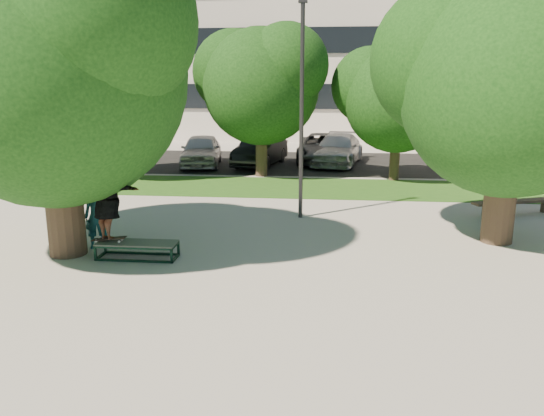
# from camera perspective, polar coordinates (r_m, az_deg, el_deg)

# --- Properties ---
(ground) EXTENTS (120.00, 120.00, 0.00)m
(ground) POSITION_cam_1_polar(r_m,az_deg,el_deg) (11.07, -3.43, -7.26)
(ground) COLOR #ACA59E
(ground) RESTS_ON ground
(grass_strip) EXTENTS (30.00, 4.00, 0.02)m
(grass_strip) POSITION_cam_1_polar(r_m,az_deg,el_deg) (20.12, 3.68, 2.20)
(grass_strip) COLOR #1E4C15
(grass_strip) RESTS_ON ground
(asphalt_strip) EXTENTS (40.00, 8.00, 0.01)m
(asphalt_strip) POSITION_cam_1_polar(r_m,az_deg,el_deg) (26.57, 2.05, 4.94)
(asphalt_strip) COLOR black
(asphalt_strip) RESTS_ON ground
(tree_left) EXTENTS (6.96, 5.95, 7.12)m
(tree_left) POSITION_cam_1_polar(r_m,az_deg,el_deg) (12.81, -22.88, 14.71)
(tree_left) COLOR #38281E
(tree_left) RESTS_ON ground
(tree_right) EXTENTS (6.24, 5.33, 6.51)m
(tree_right) POSITION_cam_1_polar(r_m,az_deg,el_deg) (13.97, 24.03, 13.06)
(tree_right) COLOR #38281E
(tree_right) RESTS_ON ground
(bg_tree_left) EXTENTS (5.28, 4.51, 5.77)m
(bg_tree_left) POSITION_cam_1_polar(r_m,az_deg,el_deg) (22.84, -15.83, 12.47)
(bg_tree_left) COLOR #38281E
(bg_tree_left) RESTS_ON ground
(bg_tree_mid) EXTENTS (5.76, 4.92, 6.24)m
(bg_tree_mid) POSITION_cam_1_polar(r_m,az_deg,el_deg) (22.47, -1.36, 13.67)
(bg_tree_mid) COLOR #38281E
(bg_tree_mid) RESTS_ON ground
(bg_tree_right) EXTENTS (5.04, 4.31, 5.43)m
(bg_tree_right) POSITION_cam_1_polar(r_m,az_deg,el_deg) (21.97, 13.22, 11.97)
(bg_tree_right) COLOR #38281E
(bg_tree_right) RESTS_ON ground
(lamppost) EXTENTS (0.25, 0.15, 6.11)m
(lamppost) POSITION_cam_1_polar(r_m,az_deg,el_deg) (15.26, 3.21, 10.55)
(lamppost) COLOR #2D2D30
(lamppost) RESTS_ON ground
(office_building) EXTENTS (30.00, 14.12, 16.00)m
(office_building) POSITION_cam_1_polar(r_m,az_deg,el_deg) (42.56, 0.80, 18.90)
(office_building) COLOR beige
(office_building) RESTS_ON ground
(grind_box) EXTENTS (1.80, 0.60, 0.38)m
(grind_box) POSITION_cam_1_polar(r_m,az_deg,el_deg) (12.43, -14.28, -4.41)
(grind_box) COLOR black
(grind_box) RESTS_ON ground
(skater_rig) EXTENTS (1.98, 1.08, 1.64)m
(skater_rig) POSITION_cam_1_polar(r_m,az_deg,el_deg) (12.40, -17.38, 0.33)
(skater_rig) COLOR white
(skater_rig) RESTS_ON grind_box
(bystander) EXTENTS (0.65, 0.52, 1.56)m
(bystander) POSITION_cam_1_polar(r_m,az_deg,el_deg) (13.32, -18.34, -0.85)
(bystander) COLOR #18535B
(bystander) RESTS_ON ground
(bench) EXTENTS (2.80, 1.38, 0.44)m
(bench) POSITION_cam_1_polar(r_m,az_deg,el_deg) (17.58, 24.76, 0.54)
(bench) COLOR #4E3F2F
(bench) RESTS_ON ground
(car_silver_a) EXTENTS (2.33, 4.57, 1.49)m
(car_silver_a) POSITION_cam_1_polar(r_m,az_deg,el_deg) (25.58, -7.62, 6.17)
(car_silver_a) COLOR #AEAFB3
(car_silver_a) RESTS_ON asphalt_strip
(car_dark) EXTENTS (2.35, 4.63, 1.46)m
(car_dark) POSITION_cam_1_polar(r_m,az_deg,el_deg) (25.39, -1.26, 6.20)
(car_dark) COLOR black
(car_dark) RESTS_ON asphalt_strip
(car_grey) EXTENTS (2.40, 5.15, 1.43)m
(car_grey) POSITION_cam_1_polar(r_m,az_deg,el_deg) (26.55, 5.42, 6.42)
(car_grey) COLOR #4F4F53
(car_grey) RESTS_ON asphalt_strip
(car_silver_b) EXTENTS (2.89, 5.25, 1.44)m
(car_silver_b) POSITION_cam_1_polar(r_m,az_deg,el_deg) (26.05, 7.07, 6.26)
(car_silver_b) COLOR #B9B9BE
(car_silver_b) RESTS_ON asphalt_strip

